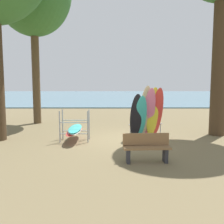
# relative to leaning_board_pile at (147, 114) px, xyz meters

# --- Properties ---
(ground_plane) EXTENTS (80.00, 80.00, 0.00)m
(ground_plane) POSITION_rel_leaning_board_pile_xyz_m (-1.05, -0.34, -1.03)
(ground_plane) COLOR brown
(lake_water) EXTENTS (80.00, 36.00, 0.10)m
(lake_water) POSITION_rel_leaning_board_pile_xyz_m (-1.05, 29.94, -0.98)
(lake_water) COLOR slate
(lake_water) RESTS_ON ground
(leaning_board_pile) EXTENTS (1.54, 0.96, 2.24)m
(leaning_board_pile) POSITION_rel_leaning_board_pile_xyz_m (0.00, 0.00, 0.00)
(leaning_board_pile) COLOR black
(leaning_board_pile) RESTS_ON ground
(board_storage_rack) EXTENTS (1.15, 2.13, 1.25)m
(board_storage_rack) POSITION_rel_leaning_board_pile_xyz_m (-2.98, -0.53, -0.56)
(board_storage_rack) COLOR #9EA0A5
(board_storage_rack) RESTS_ON ground
(park_bench) EXTENTS (1.42, 0.49, 0.85)m
(park_bench) POSITION_rel_leaning_board_pile_xyz_m (-0.44, -3.31, -0.58)
(park_bench) COLOR #2D2D33
(park_bench) RESTS_ON ground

